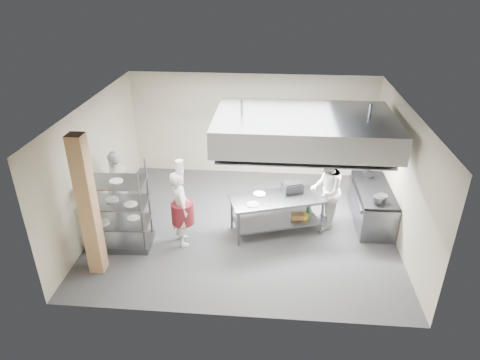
# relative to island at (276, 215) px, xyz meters

# --- Properties ---
(floor) EXTENTS (7.00, 7.00, 0.00)m
(floor) POSITION_rel_island_xyz_m (-0.76, 0.17, -0.46)
(floor) COLOR #37373A
(floor) RESTS_ON ground
(ceiling) EXTENTS (7.00, 7.00, 0.00)m
(ceiling) POSITION_rel_island_xyz_m (-0.76, 0.17, 2.54)
(ceiling) COLOR silver
(ceiling) RESTS_ON wall_back
(wall_back) EXTENTS (7.00, 0.00, 7.00)m
(wall_back) POSITION_rel_island_xyz_m (-0.76, 3.17, 1.04)
(wall_back) COLOR #B2A78D
(wall_back) RESTS_ON ground
(wall_left) EXTENTS (0.00, 6.00, 6.00)m
(wall_left) POSITION_rel_island_xyz_m (-4.26, 0.17, 1.04)
(wall_left) COLOR #B2A78D
(wall_left) RESTS_ON ground
(wall_right) EXTENTS (0.00, 6.00, 6.00)m
(wall_right) POSITION_rel_island_xyz_m (2.74, 0.17, 1.04)
(wall_right) COLOR #B2A78D
(wall_right) RESTS_ON ground
(column) EXTENTS (0.30, 0.30, 3.00)m
(column) POSITION_rel_island_xyz_m (-3.66, -1.73, 1.04)
(column) COLOR tan
(column) RESTS_ON floor
(exhaust_hood) EXTENTS (4.00, 2.50, 0.60)m
(exhaust_hood) POSITION_rel_island_xyz_m (0.54, 0.57, 1.94)
(exhaust_hood) COLOR slate
(exhaust_hood) RESTS_ON ceiling
(hood_strip_a) EXTENTS (1.60, 0.12, 0.04)m
(hood_strip_a) POSITION_rel_island_xyz_m (-0.36, 0.57, 1.62)
(hood_strip_a) COLOR white
(hood_strip_a) RESTS_ON exhaust_hood
(hood_strip_b) EXTENTS (1.60, 0.12, 0.04)m
(hood_strip_b) POSITION_rel_island_xyz_m (1.44, 0.57, 1.62)
(hood_strip_b) COLOR white
(hood_strip_b) RESTS_ON exhaust_hood
(wall_shelf) EXTENTS (1.50, 0.28, 0.04)m
(wall_shelf) POSITION_rel_island_xyz_m (1.04, 3.01, 1.04)
(wall_shelf) COLOR slate
(wall_shelf) RESTS_ON wall_back
(island) EXTENTS (2.31, 1.51, 0.91)m
(island) POSITION_rel_island_xyz_m (0.00, 0.00, 0.00)
(island) COLOR gray
(island) RESTS_ON floor
(island_worktop) EXTENTS (2.31, 1.51, 0.06)m
(island_worktop) POSITION_rel_island_xyz_m (0.00, 0.00, 0.42)
(island_worktop) COLOR slate
(island_worktop) RESTS_ON island
(island_undershelf) EXTENTS (2.12, 1.37, 0.04)m
(island_undershelf) POSITION_rel_island_xyz_m (0.00, 0.00, -0.16)
(island_undershelf) COLOR slate
(island_undershelf) RESTS_ON island
(pass_rack) EXTENTS (1.37, 0.85, 1.99)m
(pass_rack) POSITION_rel_island_xyz_m (-3.45, -0.85, 0.54)
(pass_rack) COLOR slate
(pass_rack) RESTS_ON floor
(cooking_range) EXTENTS (0.80, 2.00, 0.84)m
(cooking_range) POSITION_rel_island_xyz_m (2.32, 0.67, -0.04)
(cooking_range) COLOR slate
(cooking_range) RESTS_ON floor
(range_top) EXTENTS (0.78, 1.96, 0.06)m
(range_top) POSITION_rel_island_xyz_m (2.32, 0.67, 0.41)
(range_top) COLOR black
(range_top) RESTS_ON cooking_range
(chef_head) EXTENTS (0.65, 0.77, 1.78)m
(chef_head) POSITION_rel_island_xyz_m (-2.11, -0.62, 0.44)
(chef_head) COLOR white
(chef_head) RESTS_ON floor
(chef_line) EXTENTS (0.90, 1.07, 1.96)m
(chef_line) POSITION_rel_island_xyz_m (1.12, 0.31, 0.52)
(chef_line) COLOR silver
(chef_line) RESTS_ON floor
(chef_plating) EXTENTS (0.57, 1.14, 1.88)m
(chef_plating) POSITION_rel_island_xyz_m (-3.76, 0.13, 0.48)
(chef_plating) COLOR silver
(chef_plating) RESTS_ON floor
(griddle) EXTENTS (0.54, 0.48, 0.22)m
(griddle) POSITION_rel_island_xyz_m (0.35, 0.34, 0.56)
(griddle) COLOR slate
(griddle) RESTS_ON island_worktop
(wicker_basket) EXTENTS (0.32, 0.25, 0.13)m
(wicker_basket) POSITION_rel_island_xyz_m (0.50, 0.09, -0.07)
(wicker_basket) COLOR brown
(wicker_basket) RESTS_ON island_undershelf
(stockpot) EXTENTS (0.24, 0.24, 0.17)m
(stockpot) POSITION_rel_island_xyz_m (2.35, 0.04, 0.53)
(stockpot) COLOR gray
(stockpot) RESTS_ON range_top
(plate_stack) EXTENTS (0.28, 0.28, 0.05)m
(plate_stack) POSITION_rel_island_xyz_m (-3.45, -0.85, 0.18)
(plate_stack) COLOR silver
(plate_stack) RESTS_ON pass_rack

